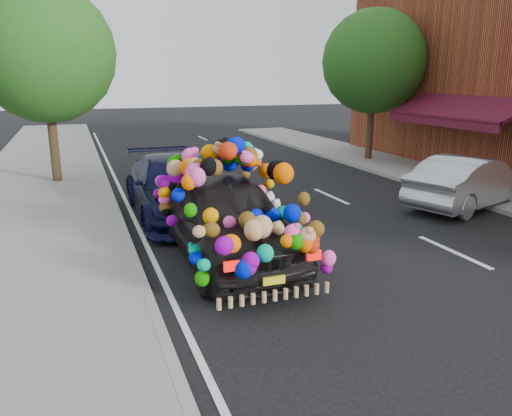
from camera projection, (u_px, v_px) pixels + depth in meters
The scene contains 10 objects.
ground at pixel (284, 276), 8.58m from camera, with size 100.00×100.00×0.00m, color black.
sidewalk at pixel (8, 312), 7.14m from camera, with size 4.00×60.00×0.12m, color gray.
kerb at pixel (146, 292), 7.79m from camera, with size 0.15×60.00×0.13m, color gray.
footpath_far at pixel (510, 197), 14.01m from camera, with size 3.00×40.00×0.12m, color gray.
lane_markings at pixel (453, 252), 9.78m from camera, with size 6.00×50.00×0.01m, color silver, non-canonical shape.
tree_near_sidewalk at pixel (44, 53), 14.93m from camera, with size 4.20×4.20×6.13m.
tree_far_b at pixel (374, 62), 19.33m from camera, with size 4.00×4.00×5.90m.
plush_art_car at pixel (226, 199), 9.16m from camera, with size 2.23×4.85×2.23m.
navy_sedan at pixel (175, 187), 12.16m from camera, with size 2.02×4.96×1.44m, color black.
silver_hatchback at pixel (469, 182), 13.01m from camera, with size 1.43×4.11×1.36m, color #B1B3B9.
Camera 1 is at (-3.21, -7.35, 3.32)m, focal length 35.00 mm.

